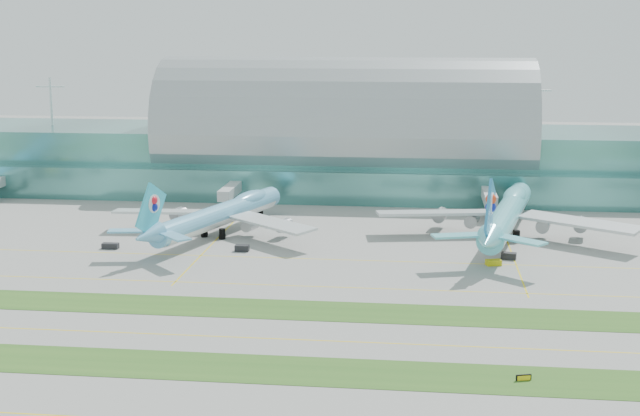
# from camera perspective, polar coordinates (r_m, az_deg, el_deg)

# --- Properties ---
(ground) EXTENTS (700.00, 700.00, 0.00)m
(ground) POSITION_cam_1_polar(r_m,az_deg,el_deg) (169.12, -2.15, -6.74)
(ground) COLOR gray
(ground) RESTS_ON ground
(terminal) EXTENTS (340.00, 69.10, 36.00)m
(terminal) POSITION_cam_1_polar(r_m,az_deg,el_deg) (291.07, 1.67, 3.93)
(terminal) COLOR #3D7A75
(terminal) RESTS_ON ground
(grass_strip_near) EXTENTS (420.00, 12.00, 0.08)m
(grass_strip_near) POSITION_cam_1_polar(r_m,az_deg,el_deg) (143.18, -3.86, -10.24)
(grass_strip_near) COLOR #2D591E
(grass_strip_near) RESTS_ON ground
(grass_strip_far) EXTENTS (420.00, 12.00, 0.08)m
(grass_strip_far) POSITION_cam_1_polar(r_m,az_deg,el_deg) (170.98, -2.05, -6.52)
(grass_strip_far) COLOR #2D591E
(grass_strip_far) RESTS_ON ground
(taxiline_b) EXTENTS (420.00, 0.35, 0.01)m
(taxiline_b) POSITION_cam_1_polar(r_m,az_deg,el_deg) (156.07, -2.93, -8.35)
(taxiline_b) COLOR yellow
(taxiline_b) RESTS_ON ground
(taxiline_c) EXTENTS (420.00, 0.35, 0.01)m
(taxiline_c) POSITION_cam_1_polar(r_m,az_deg,el_deg) (186.10, -1.31, -5.01)
(taxiline_c) COLOR yellow
(taxiline_c) RESTS_ON ground
(taxiline_d) EXTENTS (420.00, 0.35, 0.01)m
(taxiline_d) POSITION_cam_1_polar(r_m,az_deg,el_deg) (207.09, -0.48, -3.27)
(taxiline_d) COLOR yellow
(taxiline_d) RESTS_ON ground
(airliner_b) EXTENTS (56.19, 65.33, 18.55)m
(airliner_b) POSITION_cam_1_polar(r_m,az_deg,el_deg) (230.76, -6.36, -0.33)
(airliner_b) COLOR #61ADD5
(airliner_b) RESTS_ON ground
(airliner_c) EXTENTS (65.25, 75.07, 20.82)m
(airliner_c) POSITION_cam_1_polar(r_m,az_deg,el_deg) (231.28, 11.88, -0.30)
(airliner_c) COLOR #61CAD6
(airliner_c) RESTS_ON ground
(gse_c) EXTENTS (3.97, 1.82, 1.39)m
(gse_c) POSITION_cam_1_polar(r_m,az_deg,el_deg) (222.10, -13.27, -2.38)
(gse_c) COLOR black
(gse_c) RESTS_ON ground
(gse_d) EXTENTS (3.33, 2.01, 1.52)m
(gse_d) POSITION_cam_1_polar(r_m,az_deg,el_deg) (214.62, -5.01, -2.57)
(gse_d) COLOR black
(gse_d) RESTS_ON ground
(gse_e) EXTENTS (3.74, 2.73, 1.29)m
(gse_e) POSITION_cam_1_polar(r_m,az_deg,el_deg) (205.29, 11.04, -3.44)
(gse_e) COLOR #C4B60B
(gse_e) RESTS_ON ground
(gse_f) EXTENTS (3.70, 2.48, 1.58)m
(gse_f) POSITION_cam_1_polar(r_m,az_deg,el_deg) (211.17, 11.98, -3.02)
(gse_f) COLOR black
(gse_f) RESTS_ON ground
(taxiway_sign_east) EXTENTS (2.42, 0.90, 1.04)m
(taxiway_sign_east) POSITION_cam_1_polar(r_m,az_deg,el_deg) (141.74, 12.90, -10.54)
(taxiway_sign_east) COLOR black
(taxiway_sign_east) RESTS_ON ground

